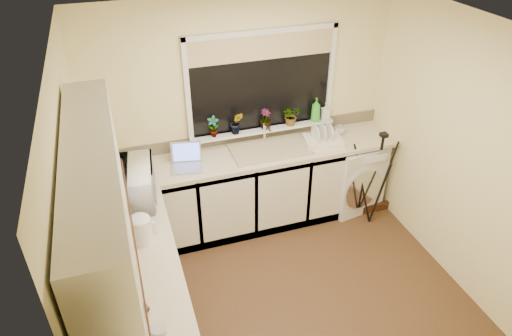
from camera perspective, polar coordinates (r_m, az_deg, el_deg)
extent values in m
plane|color=brown|center=(4.48, 4.47, -15.80)|extent=(3.20, 3.20, 0.00)
plane|color=white|center=(3.11, 6.44, 15.69)|extent=(3.20, 3.20, 0.00)
plane|color=#F8E9A5|center=(4.87, -1.62, 6.82)|extent=(3.20, 0.00, 3.20)
plane|color=#F8E9A5|center=(3.46, -20.19, -7.68)|extent=(0.00, 3.00, 3.00)
plane|color=#F8E9A5|center=(4.47, 24.53, 1.06)|extent=(0.00, 3.00, 3.00)
cube|color=silver|center=(4.96, -4.06, -3.45)|extent=(2.55, 0.60, 0.86)
cube|color=silver|center=(3.78, -12.98, -19.04)|extent=(0.54, 2.40, 0.86)
cube|color=beige|center=(4.79, -0.50, 1.62)|extent=(3.20, 0.60, 0.04)
cube|color=beige|center=(3.45, -13.91, -14.36)|extent=(0.60, 2.40, 0.04)
cube|color=silver|center=(2.74, -18.95, -3.79)|extent=(0.28, 1.90, 0.70)
cube|color=beige|center=(3.29, -19.54, -12.23)|extent=(0.02, 2.40, 0.45)
cube|color=beige|center=(4.98, -1.53, 4.13)|extent=(3.20, 0.02, 0.14)
cube|color=black|center=(4.79, 0.71, 10.59)|extent=(1.50, 0.02, 1.00)
cube|color=tan|center=(4.63, 0.84, 14.77)|extent=(1.50, 0.02, 0.25)
cube|color=white|center=(4.96, 0.88, 4.83)|extent=(1.60, 0.14, 0.03)
cube|color=tan|center=(4.83, 1.76, 2.34)|extent=(0.82, 0.46, 0.03)
cylinder|color=silver|center=(4.92, 1.07, 4.42)|extent=(0.03, 0.03, 0.24)
cube|color=silver|center=(5.45, 11.66, -0.65)|extent=(0.67, 0.66, 0.83)
cube|color=#9F9FA7|center=(4.57, -8.60, -0.01)|extent=(0.34, 0.27, 0.02)
cube|color=#5D7BFF|center=(4.63, -8.71, 2.03)|extent=(0.31, 0.13, 0.21)
cylinder|color=silver|center=(3.71, -14.09, -7.55)|extent=(0.17, 0.17, 0.22)
cube|color=#F0E6D0|center=(5.00, 8.36, 3.36)|extent=(0.45, 0.37, 0.06)
cylinder|color=silver|center=(3.04, -11.91, -19.73)|extent=(0.10, 0.10, 0.15)
cylinder|color=silver|center=(3.20, -13.94, -17.08)|extent=(0.08, 0.08, 0.11)
imported|color=white|center=(4.17, -15.25, -1.92)|extent=(0.46, 0.63, 0.33)
imported|color=#999999|center=(4.75, -5.34, 5.14)|extent=(0.14, 0.12, 0.23)
imported|color=#999999|center=(4.79, -2.43, 5.63)|extent=(0.16, 0.14, 0.25)
imported|color=#999999|center=(4.90, 1.19, 6.13)|extent=(0.16, 0.16, 0.22)
imported|color=#999999|center=(4.99, 4.40, 6.52)|extent=(0.22, 0.20, 0.22)
imported|color=green|center=(5.08, 7.45, 7.19)|extent=(0.13, 0.13, 0.27)
imported|color=#999999|center=(5.14, 8.63, 6.95)|extent=(0.10, 0.10, 0.20)
imported|color=beige|center=(5.20, 10.39, 4.62)|extent=(0.15, 0.15, 0.10)
imported|color=beige|center=(3.21, -13.69, -17.20)|extent=(0.11, 0.11, 0.08)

